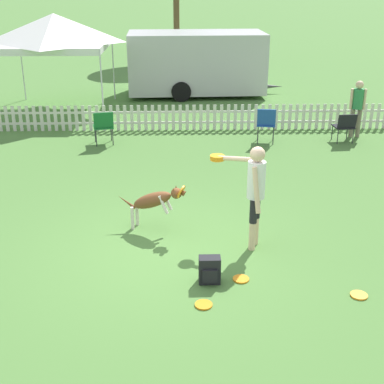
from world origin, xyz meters
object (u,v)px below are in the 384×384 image
(frisbee_near_dog, at_px, (204,305))
(spectator_standing, at_px, (357,104))
(backpack_on_grass, at_px, (210,270))
(equipment_trailer, at_px, (196,62))
(canopy_tent_main, at_px, (55,31))
(folding_chair_center, at_px, (103,125))
(frisbee_near_handler, at_px, (241,279))
(frisbee_midfield, at_px, (359,295))
(folding_chair_green_right, at_px, (266,122))
(handler_person, at_px, (253,185))
(leaping_dog, at_px, (155,200))
(folding_chair_blue_left, at_px, (345,125))

(frisbee_near_dog, distance_m, spectator_standing, 9.09)
(backpack_on_grass, distance_m, equipment_trailer, 12.95)
(canopy_tent_main, bearing_deg, folding_chair_center, -64.35)
(frisbee_near_handler, distance_m, frisbee_midfield, 1.64)
(folding_chair_center, distance_m, equipment_trailer, 6.72)
(backpack_on_grass, xyz_separation_m, folding_chair_green_right, (1.86, 6.77, 0.36))
(frisbee_near_handler, distance_m, spectator_standing, 8.26)
(frisbee_near_dog, relative_size, folding_chair_green_right, 0.26)
(handler_person, height_order, folding_chair_green_right, handler_person)
(frisbee_midfield, xyz_separation_m, canopy_tent_main, (-6.23, 11.04, 2.45))
(leaping_dog, xyz_separation_m, backpack_on_grass, (0.83, -1.70, -0.37))
(frisbee_near_dog, relative_size, backpack_on_grass, 0.59)
(leaping_dog, bearing_deg, folding_chair_blue_left, 158.48)
(backpack_on_grass, bearing_deg, frisbee_near_handler, 6.41)
(handler_person, relative_size, folding_chair_green_right, 1.82)
(equipment_trailer, bearing_deg, folding_chair_center, -114.88)
(folding_chair_blue_left, bearing_deg, frisbee_near_dog, 56.56)
(handler_person, distance_m, folding_chair_blue_left, 6.53)
(backpack_on_grass, distance_m, spectator_standing, 8.51)
(folding_chair_center, height_order, equipment_trailer, equipment_trailer)
(frisbee_near_dog, height_order, backpack_on_grass, backpack_on_grass)
(frisbee_near_dog, bearing_deg, equipment_trailer, 88.40)
(frisbee_near_dog, height_order, spectator_standing, spectator_standing)
(handler_person, relative_size, leaping_dog, 1.39)
(backpack_on_grass, bearing_deg, spectator_standing, 59.12)
(frisbee_near_handler, bearing_deg, leaping_dog, 128.08)
(leaping_dog, bearing_deg, frisbee_near_dog, 39.07)
(frisbee_midfield, height_order, folding_chair_blue_left, folding_chair_blue_left)
(folding_chair_green_right, distance_m, canopy_tent_main, 7.42)
(frisbee_midfield, relative_size, equipment_trailer, 0.04)
(spectator_standing, distance_m, equipment_trailer, 6.96)
(backpack_on_grass, bearing_deg, folding_chair_green_right, 74.67)
(folding_chair_center, distance_m, spectator_standing, 6.72)
(frisbee_midfield, relative_size, canopy_tent_main, 0.07)
(leaping_dog, xyz_separation_m, frisbee_near_handler, (1.29, -1.65, -0.56))
(canopy_tent_main, bearing_deg, equipment_trailer, 27.12)
(frisbee_near_dog, height_order, folding_chair_center, folding_chair_center)
(frisbee_near_dog, distance_m, folding_chair_blue_left, 8.39)
(folding_chair_center, height_order, spectator_standing, spectator_standing)
(folding_chair_green_right, bearing_deg, frisbee_near_handler, 88.04)
(canopy_tent_main, bearing_deg, folding_chair_blue_left, -25.44)
(frisbee_near_dog, bearing_deg, frisbee_midfield, 4.50)
(spectator_standing, bearing_deg, folding_chair_blue_left, 57.08)
(frisbee_near_handler, height_order, spectator_standing, spectator_standing)
(leaping_dog, height_order, canopy_tent_main, canopy_tent_main)
(canopy_tent_main, xyz_separation_m, spectator_standing, (8.55, -3.34, -1.55))
(backpack_on_grass, bearing_deg, equipment_trailer, 88.83)
(folding_chair_blue_left, height_order, equipment_trailer, equipment_trailer)
(backpack_on_grass, bearing_deg, canopy_tent_main, 111.54)
(backpack_on_grass, xyz_separation_m, equipment_trailer, (0.26, 12.91, 0.97))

